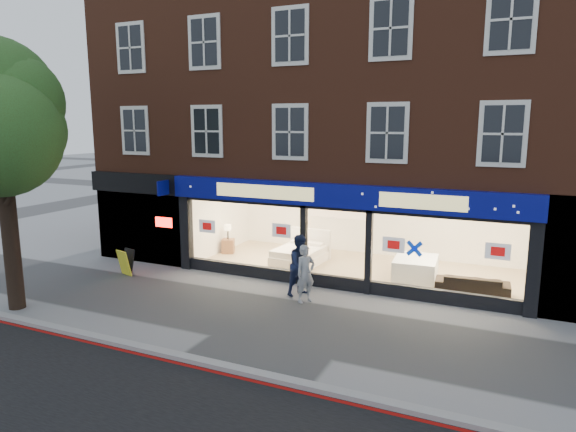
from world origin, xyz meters
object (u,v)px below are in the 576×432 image
Objects in this scene: display_bed at (301,254)px; mattress_stack at (416,268)px; pedestrian_grey at (306,274)px; sofa at (472,285)px; pedestrian_blue at (301,265)px; a_board at (126,262)px.

display_bed is 1.15× the size of mattress_stack.
pedestrian_grey reaches higher than mattress_stack.
pedestrian_grey is (-4.34, -2.30, 0.43)m from sofa.
pedestrian_blue is at bearing 16.77° from sofa.
sofa is (1.84, -1.02, -0.03)m from mattress_stack.
display_bed is at bearing -15.61° from sofa.
pedestrian_grey is at bearing 23.73° from sofa.
pedestrian_blue reaches higher than a_board.
pedestrian_blue reaches higher than pedestrian_grey.
display_bed is 0.98× the size of sofa.
display_bed is at bearing 50.61° from pedestrian_blue.
pedestrian_grey is at bearing -61.09° from display_bed.
a_board is at bearing 124.04° from pedestrian_grey.
a_board is at bearing -159.25° from mattress_stack.
pedestrian_blue reaches higher than display_bed.
display_bed is 4.16m from mattress_stack.
mattress_stack reaches higher than sofa.
mattress_stack is at bearing -3.82° from pedestrian_grey.
a_board is (-9.01, -3.42, 0.01)m from mattress_stack.
pedestrian_blue reaches higher than mattress_stack.
pedestrian_blue is (1.30, -3.01, 0.51)m from display_bed.
mattress_stack is at bearing -18.20° from pedestrian_blue.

